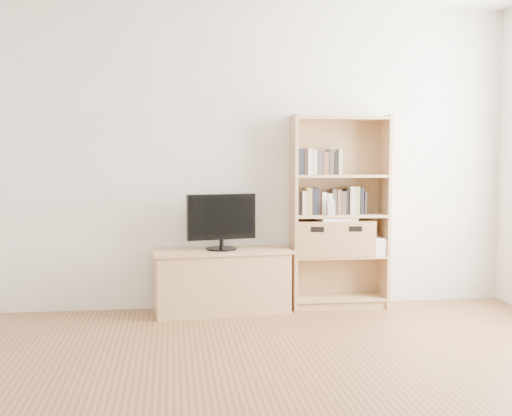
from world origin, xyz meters
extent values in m
cube|color=silver|center=(0.00, 2.50, 1.30)|extent=(4.50, 0.02, 2.60)
cube|color=tan|center=(-0.30, 2.29, 0.25)|extent=(1.14, 0.52, 0.50)
cube|color=tan|center=(0.73, 2.35, 0.83)|extent=(0.83, 0.31, 1.66)
cube|color=black|center=(-0.30, 2.29, 0.76)|extent=(0.58, 0.17, 0.46)
cube|color=black|center=(0.73, 2.37, 0.92)|extent=(0.86, 0.22, 0.23)
cube|color=black|center=(0.54, 2.37, 1.25)|extent=(0.39, 0.15, 0.21)
cube|color=white|center=(0.63, 2.26, 0.87)|extent=(0.07, 0.05, 0.11)
cube|color=#9E6847|center=(0.50, 2.35, 0.61)|extent=(0.37, 0.31, 0.30)
cube|color=#9E6847|center=(0.83, 2.35, 0.61)|extent=(0.37, 0.31, 0.30)
cube|color=white|center=(0.69, 2.33, 0.77)|extent=(0.34, 0.26, 0.02)
cube|color=beige|center=(1.01, 2.34, 0.52)|extent=(0.21, 0.29, 0.12)
camera|label=1|loc=(-0.71, -3.00, 1.31)|focal=45.00mm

